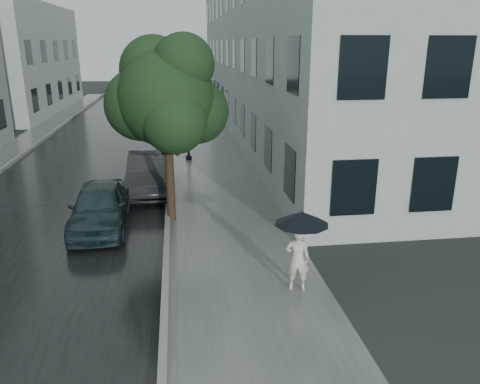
{
  "coord_description": "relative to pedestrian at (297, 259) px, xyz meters",
  "views": [
    {
      "loc": [
        -1.17,
        -9.57,
        5.18
      ],
      "look_at": [
        0.45,
        2.44,
        1.3
      ],
      "focal_mm": 35.0,
      "sensor_mm": 36.0,
      "label": 1
    }
  ],
  "objects": [
    {
      "name": "kerb_near",
      "position": [
        -2.85,
        12.67,
        -0.66
      ],
      "size": [
        0.15,
        60.0,
        0.15
      ],
      "primitive_type": "cube",
      "color": "slate",
      "rests_on": "ground"
    },
    {
      "name": "pedestrian",
      "position": [
        0.0,
        0.0,
        0.0
      ],
      "size": [
        0.59,
        0.44,
        1.46
      ],
      "primitive_type": "imported",
      "rotation": [
        0.0,
        0.0,
        2.96
      ],
      "color": "beige",
      "rests_on": "sidewalk"
    },
    {
      "name": "sidewalk",
      "position": [
        -1.03,
        12.67,
        -0.73
      ],
      "size": [
        3.5,
        60.0,
        0.01
      ],
      "primitive_type": "cube",
      "color": "slate",
      "rests_on": "ground"
    },
    {
      "name": "building_near",
      "position": [
        4.19,
        20.17,
        3.76
      ],
      "size": [
        7.02,
        36.0,
        9.0
      ],
      "color": "#94A29C",
      "rests_on": "ground"
    },
    {
      "name": "building_far_b",
      "position": [
        -15.05,
        30.67,
        3.26
      ],
      "size": [
        7.02,
        18.0,
        8.0
      ],
      "color": "#94A29C",
      "rests_on": "ground"
    },
    {
      "name": "ground",
      "position": [
        -1.28,
        0.67,
        -0.74
      ],
      "size": [
        120.0,
        120.0,
        0.0
      ],
      "primitive_type": "plane",
      "color": "black",
      "rests_on": "ground"
    },
    {
      "name": "street_tree",
      "position": [
        -2.73,
        4.77,
        2.97
      ],
      "size": [
        3.61,
        3.28,
        5.47
      ],
      "color": "#332619",
      "rests_on": "ground"
    },
    {
      "name": "lamp_post",
      "position": [
        -2.13,
        12.32,
        2.15
      ],
      "size": [
        0.85,
        0.34,
        5.05
      ],
      "rotation": [
        0.0,
        0.0,
        0.07
      ],
      "color": "black",
      "rests_on": "ground"
    },
    {
      "name": "umbrella",
      "position": [
        0.05,
        -0.03,
        0.95
      ],
      "size": [
        1.46,
        1.46,
        0.94
      ],
      "rotation": [
        0.0,
        0.0,
        0.32
      ],
      "color": "black",
      "rests_on": "ground"
    },
    {
      "name": "car_near",
      "position": [
        -4.78,
        4.28,
        -0.08
      ],
      "size": [
        1.67,
        3.89,
        1.31
      ],
      "primitive_type": "imported",
      "rotation": [
        0.0,
        0.0,
        0.03
      ],
      "color": "#1B2B2E",
      "rests_on": "ground"
    },
    {
      "name": "asphalt_road",
      "position": [
        -6.35,
        12.67,
        -0.74
      ],
      "size": [
        6.85,
        60.0,
        0.0
      ],
      "primitive_type": "cube",
      "color": "black",
      "rests_on": "ground"
    },
    {
      "name": "kerb_far",
      "position": [
        -9.85,
        12.67,
        -0.66
      ],
      "size": [
        0.15,
        60.0,
        0.15
      ],
      "primitive_type": "cube",
      "color": "slate",
      "rests_on": "ground"
    },
    {
      "name": "car_far",
      "position": [
        -3.48,
        7.76,
        -0.02
      ],
      "size": [
        1.52,
        4.34,
        1.43
      ],
      "primitive_type": "imported",
      "rotation": [
        0.0,
        0.0,
        -0.0
      ],
      "color": "black",
      "rests_on": "ground"
    }
  ]
}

